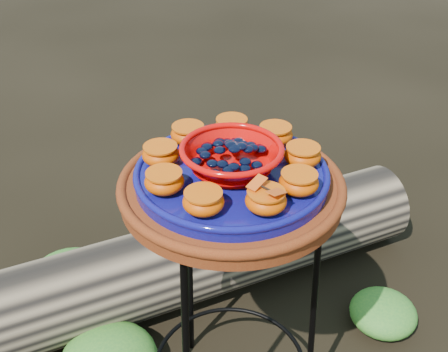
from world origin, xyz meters
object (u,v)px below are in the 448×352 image
cobalt_plate (231,176)px  driftwood_log (207,255)px  terracotta_saucer (231,189)px  red_bowl (232,159)px  plant_stand (230,312)px

cobalt_plate → driftwood_log: bearing=67.1°
terracotta_saucer → red_bowl: bearing=0.0°
plant_stand → red_bowl: bearing=0.0°
red_bowl → plant_stand: bearing=0.0°
terracotta_saucer → driftwood_log: (0.18, 0.42, -0.58)m
plant_stand → driftwood_log: size_ratio=0.47×
plant_stand → driftwood_log: (0.18, 0.42, -0.21)m
plant_stand → terracotta_saucer: bearing=0.0°
plant_stand → driftwood_log: bearing=67.1°
terracotta_saucer → cobalt_plate: bearing=0.0°
plant_stand → terracotta_saucer: terracotta_saucer is taller
terracotta_saucer → cobalt_plate: cobalt_plate is taller
terracotta_saucer → plant_stand: bearing=0.0°
plant_stand → cobalt_plate: (0.00, 0.00, 0.40)m
red_bowl → driftwood_log: bearing=67.1°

